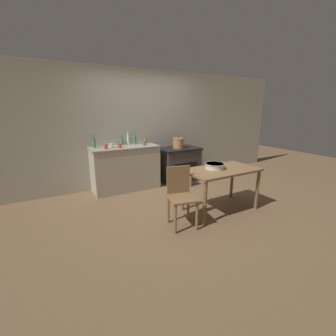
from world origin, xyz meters
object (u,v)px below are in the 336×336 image
(stock_pot, at_px, (178,143))
(cup_center_right, at_px, (119,146))
(bottle_center, at_px, (128,139))
(cup_far_right, at_px, (144,143))
(bottle_far_left, at_px, (146,140))
(work_table, at_px, (221,175))
(bottle_mid_left, at_px, (94,143))
(bottle_center_left, at_px, (135,140))
(stove, at_px, (179,164))
(flour_sack, at_px, (184,178))
(bottle_left, at_px, (122,142))
(chair, at_px, (181,194))
(cup_mid_right, at_px, (106,147))
(cup_right, at_px, (112,146))
(mixing_bowl_large, at_px, (215,166))

(stock_pot, relative_size, cup_center_right, 3.02)
(bottle_center, relative_size, cup_far_right, 3.26)
(cup_center_right, bearing_deg, bottle_far_left, 22.99)
(work_table, height_order, cup_center_right, cup_center_right)
(bottle_mid_left, bearing_deg, bottle_center_left, 2.59)
(stove, bearing_deg, bottle_center, 169.28)
(flour_sack, relative_size, bottle_far_left, 2.32)
(cup_far_right, bearing_deg, bottle_left, 148.14)
(chair, bearing_deg, bottle_left, 107.47)
(bottle_center, height_order, cup_mid_right, bottle_center)
(cup_mid_right, bearing_deg, cup_far_right, 2.68)
(bottle_far_left, xyz_separation_m, bottle_left, (-0.57, -0.01, 0.01))
(cup_mid_right, bearing_deg, cup_center_right, 1.07)
(cup_right, bearing_deg, cup_center_right, -19.34)
(bottle_left, relative_size, cup_mid_right, 2.19)
(flour_sack, distance_m, bottle_left, 1.59)
(cup_mid_right, xyz_separation_m, cup_right, (0.13, 0.06, -0.00))
(bottle_left, xyz_separation_m, cup_right, (-0.29, -0.24, -0.03))
(bottle_left, bearing_deg, cup_mid_right, -145.11)
(bottle_mid_left, relative_size, bottle_center, 0.91)
(mixing_bowl_large, bearing_deg, cup_mid_right, 131.30)
(bottle_far_left, relative_size, bottle_left, 0.83)
(bottle_left, bearing_deg, work_table, -61.66)
(mixing_bowl_large, distance_m, bottle_center, 2.10)
(stove, relative_size, bottle_left, 4.72)
(bottle_left, distance_m, cup_center_right, 0.33)
(work_table, relative_size, cup_right, 14.30)
(stove, distance_m, bottle_center, 1.37)
(flour_sack, bearing_deg, cup_mid_right, 166.44)
(stock_pot, xyz_separation_m, cup_far_right, (-0.87, -0.01, 0.06))
(bottle_far_left, bearing_deg, cup_right, -163.74)
(stove, relative_size, cup_far_right, 10.35)
(stove, bearing_deg, cup_mid_right, -177.51)
(stock_pot, relative_size, bottle_center_left, 0.99)
(work_table, bearing_deg, bottle_left, 118.34)
(stock_pot, relative_size, bottle_mid_left, 0.96)
(bottle_center_left, distance_m, cup_mid_right, 0.77)
(bottle_far_left, bearing_deg, bottle_left, -179.07)
(flour_sack, xyz_separation_m, mixing_bowl_large, (-0.19, -1.22, 0.59))
(stock_pot, bearing_deg, flour_sack, -104.39)
(chair, xyz_separation_m, stock_pot, (1.09, 1.83, 0.44))
(stock_pot, xyz_separation_m, mixing_bowl_large, (-0.30, -1.65, -0.14))
(bottle_mid_left, distance_m, cup_mid_right, 0.30)
(chair, height_order, cup_right, cup_right)
(mixing_bowl_large, xyz_separation_m, bottle_center_left, (-0.69, 1.88, 0.26))
(cup_center_right, distance_m, cup_mid_right, 0.28)
(work_table, height_order, cup_right, cup_right)
(mixing_bowl_large, height_order, cup_far_right, cup_far_right)
(bottle_center_left, height_order, cup_right, bottle_center_left)
(stove, xyz_separation_m, bottle_far_left, (-0.76, 0.23, 0.60))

